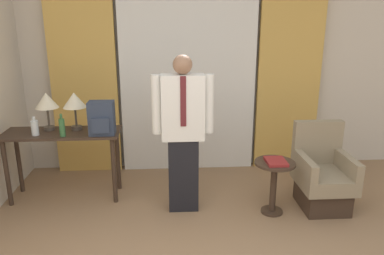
# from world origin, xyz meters

# --- Properties ---
(wall_back) EXTENTS (10.00, 0.06, 2.70)m
(wall_back) POSITION_xyz_m (0.00, 3.18, 1.35)
(wall_back) COLOR beige
(wall_back) RESTS_ON ground_plane
(curtain_sheer_center) EXTENTS (1.73, 0.06, 2.58)m
(curtain_sheer_center) POSITION_xyz_m (0.00, 3.05, 1.29)
(curtain_sheer_center) COLOR white
(curtain_sheer_center) RESTS_ON ground_plane
(curtain_drape_left) EXTENTS (0.82, 0.06, 2.58)m
(curtain_drape_left) POSITION_xyz_m (-1.31, 3.05, 1.29)
(curtain_drape_left) COLOR gold
(curtain_drape_left) RESTS_ON ground_plane
(curtain_drape_right) EXTENTS (0.82, 0.06, 2.58)m
(curtain_drape_right) POSITION_xyz_m (1.31, 3.05, 1.29)
(curtain_drape_right) COLOR gold
(curtain_drape_right) RESTS_ON ground_plane
(desk) EXTENTS (1.26, 0.46, 0.78)m
(desk) POSITION_xyz_m (-1.43, 2.28, 0.65)
(desk) COLOR #38281E
(desk) RESTS_ON ground_plane
(table_lamp_left) EXTENTS (0.25, 0.25, 0.42)m
(table_lamp_left) POSITION_xyz_m (-1.58, 2.37, 1.09)
(table_lamp_left) COLOR #4C4238
(table_lamp_left) RESTS_ON desk
(table_lamp_right) EXTENTS (0.25, 0.25, 0.42)m
(table_lamp_right) POSITION_xyz_m (-1.29, 2.37, 1.09)
(table_lamp_right) COLOR #4C4238
(table_lamp_right) RESTS_ON desk
(bottle_near_edge) EXTENTS (0.08, 0.08, 0.20)m
(bottle_near_edge) POSITION_xyz_m (-1.67, 2.18, 0.86)
(bottle_near_edge) COLOR silver
(bottle_near_edge) RESTS_ON desk
(bottle_by_lamp) EXTENTS (0.06, 0.06, 0.24)m
(bottle_by_lamp) POSITION_xyz_m (-1.38, 2.12, 0.88)
(bottle_by_lamp) COLOR #336638
(bottle_by_lamp) RESTS_ON desk
(backpack) EXTENTS (0.27, 0.21, 0.36)m
(backpack) POSITION_xyz_m (-0.97, 2.17, 0.95)
(backpack) COLOR #2D384C
(backpack) RESTS_ON desk
(person) EXTENTS (0.62, 0.20, 1.64)m
(person) POSITION_xyz_m (-0.12, 1.91, 0.89)
(person) COLOR black
(person) RESTS_ON ground_plane
(armchair) EXTENTS (0.54, 0.62, 0.90)m
(armchair) POSITION_xyz_m (1.37, 1.89, 0.33)
(armchair) COLOR #38281E
(armchair) RESTS_ON ground_plane
(side_table) EXTENTS (0.41, 0.41, 0.57)m
(side_table) POSITION_xyz_m (0.81, 1.77, 0.39)
(side_table) COLOR #38281E
(side_table) RESTS_ON ground_plane
(book) EXTENTS (0.20, 0.25, 0.03)m
(book) POSITION_xyz_m (0.81, 1.75, 0.59)
(book) COLOR maroon
(book) RESTS_ON side_table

